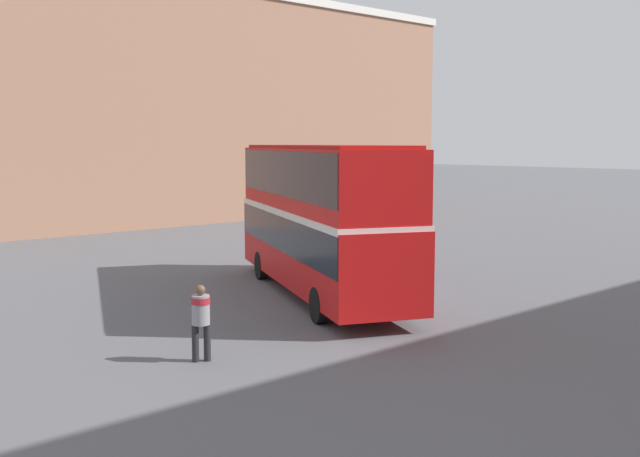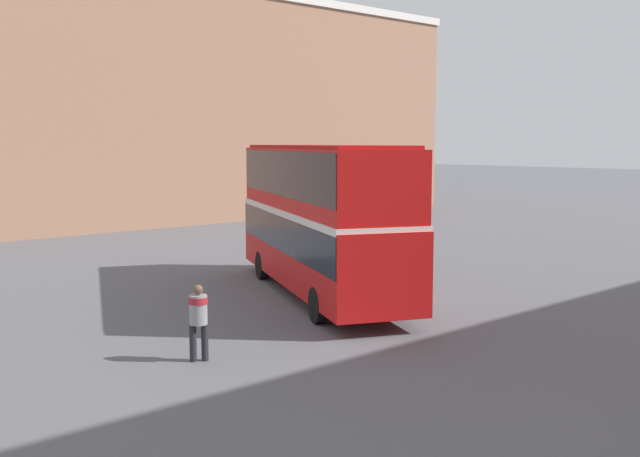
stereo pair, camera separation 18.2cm
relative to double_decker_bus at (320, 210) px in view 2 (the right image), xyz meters
name	(u,v)px [view 2 (the right image)]	position (x,y,z in m)	size (l,w,h in m)	color
ground_plane	(357,298)	(1.07, 0.58, -2.70)	(240.00, 240.00, 0.00)	#5B5B60
building_row_left	(197,108)	(-25.28, 11.73, 4.38)	(11.02, 36.42, 14.15)	#9E7056
double_decker_bus	(320,210)	(0.00, 0.00, 0.00)	(11.06, 6.93, 4.73)	red
pedestrian_foreground	(198,314)	(3.57, -6.79, -1.65)	(0.57, 0.57, 1.71)	#232328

